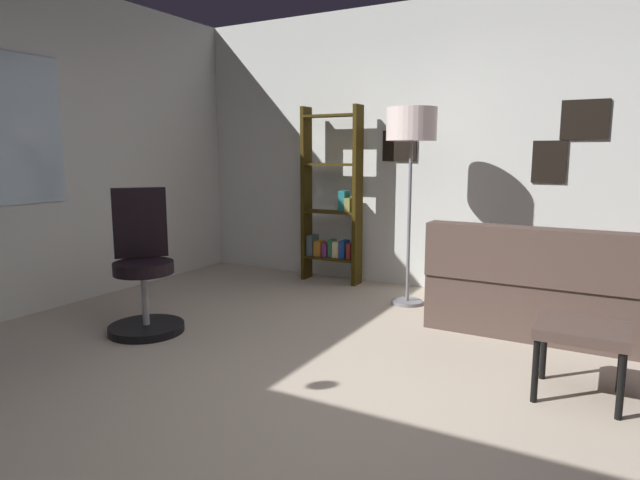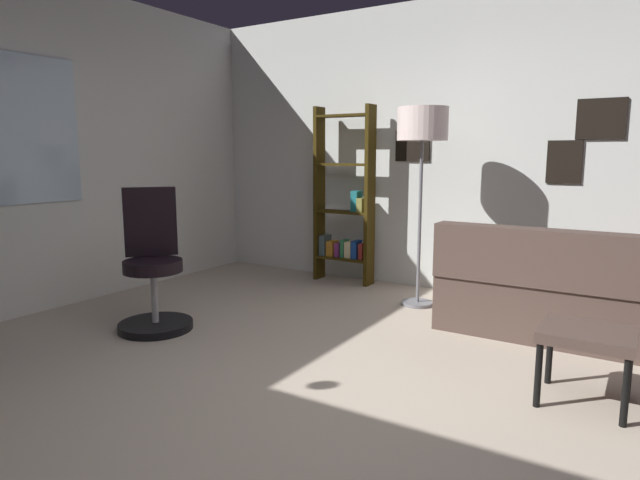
% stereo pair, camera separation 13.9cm
% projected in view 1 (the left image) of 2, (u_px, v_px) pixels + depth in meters
% --- Properties ---
extents(ground_plane, '(5.39, 6.38, 0.10)m').
position_uv_depth(ground_plane, '(367.00, 417.00, 2.88)').
color(ground_plane, beige).
extents(wall_right_with_frames, '(0.12, 6.38, 2.79)m').
position_uv_depth(wall_right_with_frames, '(490.00, 148.00, 5.03)').
color(wall_right_with_frames, silver).
rests_on(wall_right_with_frames, ground_plane).
extents(couch, '(1.53, 2.09, 0.83)m').
position_uv_depth(couch, '(595.00, 295.00, 4.07)').
color(couch, '#4F3D35').
rests_on(couch, ground_plane).
extents(footstool, '(0.41, 0.47, 0.42)m').
position_uv_depth(footstool, '(582.00, 336.00, 2.96)').
color(footstool, '#4F3D35').
rests_on(footstool, ground_plane).
extents(office_chair, '(0.58, 0.58, 1.09)m').
position_uv_depth(office_chair, '(143.00, 275.00, 4.09)').
color(office_chair, black).
rests_on(office_chair, ground_plane).
extents(bookshelf, '(0.18, 0.64, 1.82)m').
position_uv_depth(bookshelf, '(332.00, 206.00, 5.62)').
color(bookshelf, '#372909').
rests_on(bookshelf, ground_plane).
extents(floor_lamp, '(0.43, 0.43, 1.73)m').
position_uv_depth(floor_lamp, '(411.00, 134.00, 4.65)').
color(floor_lamp, slate).
rests_on(floor_lamp, ground_plane).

